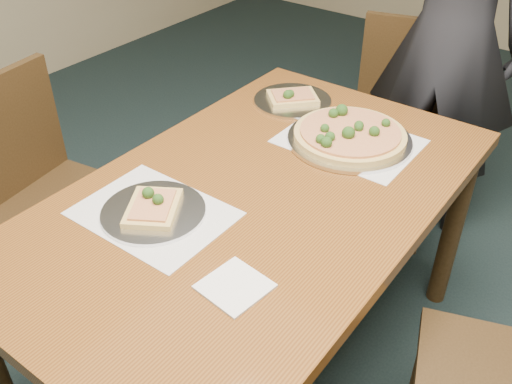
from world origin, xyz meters
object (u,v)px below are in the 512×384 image
Objects in this scene: dining_table at (256,218)px; chair_far at (399,116)px; slice_plate_far at (292,99)px; pizza_pan at (349,135)px; slice_plate_near at (153,209)px; diner at (450,39)px; chair_left at (44,183)px.

dining_table is 1.10m from chair_far.
slice_plate_far is at bearing 113.51° from dining_table.
slice_plate_near is at bearing -109.83° from pizza_pan.
diner is at bearing 63.53° from slice_plate_far.
chair_left is (-0.80, -1.24, 0.00)m from chair_far.
diner reaches higher than pizza_pan.
diner reaches higher than dining_table.
chair_far is (-0.04, 1.09, -0.14)m from dining_table.
chair_left is at bearing 172.18° from slice_plate_near.
diner reaches higher than slice_plate_near.
pizza_pan is at bearing 81.64° from diner.
slice_plate_far is (-0.32, -0.64, -0.10)m from diner.
chair_left is at bearing -148.85° from pizza_pan.
dining_table is at bearing 78.59° from diner.
chair_left is 0.73m from slice_plate_near.
pizza_pan reaches higher than slice_plate_near.
diner is at bearing 85.59° from dining_table.
dining_table is 5.36× the size of slice_plate_near.
pizza_pan is (0.92, 0.55, 0.26)m from chair_left.
chair_far reaches higher than dining_table.
dining_table is at bearing 56.51° from slice_plate_near.
slice_plate_far is at bearing -123.78° from chair_far.
slice_plate_far is at bearing 95.10° from slice_plate_near.
chair_far is 0.74m from pizza_pan.
diner is at bearing -44.18° from chair_left.
slice_plate_near is at bearing -110.22° from chair_far.
pizza_pan is 0.69m from slice_plate_near.
chair_far is 1.48m from chair_left.
chair_left is at bearing -132.12° from slice_plate_far.
dining_table is 1.19m from diner.
dining_table is 0.31m from slice_plate_near.
chair_far is at bearing 99.17° from pizza_pan.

